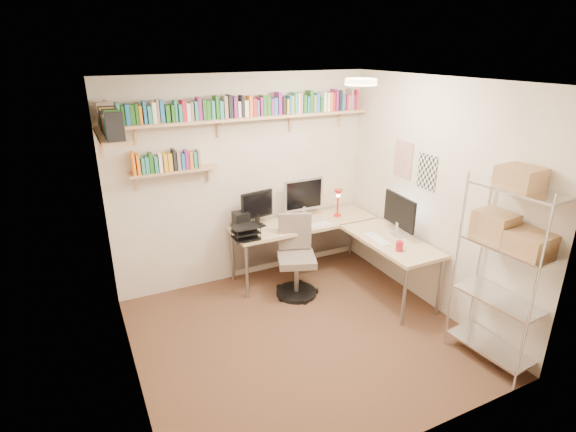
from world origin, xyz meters
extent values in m
plane|color=#4D3421|center=(0.00, 0.00, 0.00)|extent=(3.20, 3.20, 0.00)
cube|color=beige|center=(0.00, 1.50, 1.25)|extent=(3.20, 0.04, 2.50)
cube|color=beige|center=(-1.60, 0.00, 1.25)|extent=(0.04, 3.00, 2.50)
cube|color=beige|center=(1.60, 0.00, 1.25)|extent=(0.04, 3.00, 2.50)
cube|color=beige|center=(0.00, -1.50, 1.25)|extent=(3.20, 0.04, 2.50)
cube|color=white|center=(0.00, 0.00, 2.50)|extent=(3.20, 3.00, 0.04)
cube|color=silver|center=(1.59, 0.55, 1.55)|extent=(0.01, 0.30, 0.42)
cube|color=silver|center=(1.59, 0.15, 1.50)|extent=(0.01, 0.28, 0.38)
cylinder|color=#FFEAC6|center=(0.70, 0.20, 2.46)|extent=(0.30, 0.30, 0.06)
cube|color=tan|center=(0.00, 1.38, 2.02)|extent=(3.05, 0.25, 0.03)
cube|color=tan|center=(-1.48, 0.95, 2.02)|extent=(0.25, 1.00, 0.03)
cube|color=tan|center=(-0.85, 1.40, 1.50)|extent=(0.95, 0.20, 0.02)
cube|color=tan|center=(-1.20, 1.44, 1.95)|extent=(0.03, 0.20, 0.20)
cube|color=tan|center=(-0.30, 1.44, 1.95)|extent=(0.03, 0.20, 0.20)
cube|color=tan|center=(0.60, 1.44, 1.95)|extent=(0.03, 0.20, 0.20)
cube|color=tan|center=(1.30, 1.44, 1.95)|extent=(0.03, 0.20, 0.20)
cube|color=gray|center=(-1.46, 1.38, 2.16)|extent=(0.03, 0.12, 0.25)
cube|color=#7E2170|center=(-1.43, 1.38, 2.15)|extent=(0.03, 0.13, 0.23)
cube|color=gold|center=(-1.39, 1.38, 2.13)|extent=(0.02, 0.14, 0.19)
cube|color=teal|center=(-1.35, 1.38, 2.15)|extent=(0.04, 0.13, 0.22)
cube|color=#246120|center=(-1.31, 1.38, 2.13)|extent=(0.03, 0.12, 0.19)
cube|color=#216BAD|center=(-1.27, 1.38, 2.14)|extent=(0.04, 0.14, 0.20)
cube|color=#246120|center=(-1.22, 1.38, 2.13)|extent=(0.04, 0.13, 0.20)
cube|color=#246120|center=(-1.18, 1.38, 2.14)|extent=(0.03, 0.11, 0.20)
cube|color=orange|center=(-1.14, 1.38, 2.12)|extent=(0.03, 0.12, 0.18)
cube|color=#216BAD|center=(-1.10, 1.38, 2.15)|extent=(0.03, 0.14, 0.22)
cube|color=teal|center=(-1.06, 1.38, 2.12)|extent=(0.04, 0.14, 0.17)
cube|color=white|center=(-1.01, 1.38, 2.14)|extent=(0.04, 0.13, 0.21)
cube|color=gray|center=(-0.97, 1.38, 2.15)|extent=(0.02, 0.12, 0.23)
cube|color=#216BAD|center=(-0.93, 1.38, 2.15)|extent=(0.04, 0.12, 0.22)
cube|color=#246120|center=(-0.87, 1.38, 2.12)|extent=(0.04, 0.13, 0.17)
cube|color=#246120|center=(-0.82, 1.38, 2.12)|extent=(0.03, 0.15, 0.17)
cube|color=teal|center=(-0.79, 1.38, 2.14)|extent=(0.02, 0.12, 0.21)
cube|color=teal|center=(-0.75, 1.38, 2.12)|extent=(0.03, 0.14, 0.17)
cube|color=red|center=(-0.71, 1.38, 2.14)|extent=(0.04, 0.14, 0.21)
cube|color=white|center=(-0.66, 1.38, 2.12)|extent=(0.04, 0.13, 0.18)
cube|color=gray|center=(-0.62, 1.38, 2.13)|extent=(0.03, 0.12, 0.19)
cube|color=teal|center=(-0.58, 1.38, 2.13)|extent=(0.03, 0.14, 0.20)
cube|color=#7E2170|center=(-0.54, 1.38, 2.15)|extent=(0.04, 0.14, 0.23)
cube|color=#246120|center=(-0.49, 1.38, 2.14)|extent=(0.04, 0.15, 0.21)
cube|color=#246120|center=(-0.45, 1.38, 2.13)|extent=(0.04, 0.15, 0.19)
cube|color=teal|center=(-0.39, 1.38, 2.13)|extent=(0.03, 0.14, 0.19)
cube|color=#246120|center=(-0.35, 1.38, 2.16)|extent=(0.03, 0.13, 0.24)
cube|color=teal|center=(-0.30, 1.38, 2.13)|extent=(0.04, 0.13, 0.19)
cube|color=gray|center=(-0.25, 1.38, 2.15)|extent=(0.04, 0.12, 0.23)
cube|color=black|center=(-0.20, 1.38, 2.16)|extent=(0.04, 0.14, 0.24)
cube|color=#7E2170|center=(-0.14, 1.38, 2.15)|extent=(0.04, 0.14, 0.23)
cube|color=white|center=(-0.10, 1.38, 2.12)|extent=(0.03, 0.14, 0.17)
cube|color=black|center=(-0.05, 1.38, 2.15)|extent=(0.03, 0.12, 0.23)
cube|color=white|center=(-0.01, 1.38, 2.12)|extent=(0.04, 0.13, 0.18)
cube|color=orange|center=(0.04, 1.38, 2.15)|extent=(0.04, 0.15, 0.22)
cube|color=red|center=(0.09, 1.38, 2.13)|extent=(0.04, 0.12, 0.20)
cube|color=teal|center=(0.13, 1.38, 2.12)|extent=(0.03, 0.11, 0.18)
cube|color=#7E2170|center=(0.16, 1.38, 2.14)|extent=(0.03, 0.15, 0.20)
cube|color=#246120|center=(0.20, 1.38, 2.15)|extent=(0.04, 0.15, 0.22)
cube|color=#246120|center=(0.25, 1.38, 2.14)|extent=(0.04, 0.15, 0.21)
cube|color=#7E2170|center=(0.30, 1.38, 2.13)|extent=(0.04, 0.14, 0.18)
cube|color=#216BAD|center=(0.34, 1.38, 2.13)|extent=(0.04, 0.12, 0.19)
cube|color=#7E2170|center=(0.39, 1.38, 2.16)|extent=(0.04, 0.13, 0.25)
cube|color=black|center=(0.45, 1.38, 2.13)|extent=(0.04, 0.13, 0.19)
cube|color=gold|center=(0.49, 1.38, 2.12)|extent=(0.03, 0.14, 0.17)
cube|color=#216BAD|center=(0.53, 1.38, 2.14)|extent=(0.03, 0.14, 0.20)
cube|color=gold|center=(0.56, 1.38, 2.14)|extent=(0.02, 0.11, 0.20)
cube|color=teal|center=(0.60, 1.38, 2.15)|extent=(0.04, 0.14, 0.23)
cube|color=white|center=(0.64, 1.38, 2.15)|extent=(0.02, 0.13, 0.23)
cube|color=gray|center=(0.67, 1.38, 2.15)|extent=(0.03, 0.13, 0.23)
cube|color=#246120|center=(0.71, 1.38, 2.14)|extent=(0.04, 0.14, 0.21)
cube|color=#216BAD|center=(0.76, 1.38, 2.13)|extent=(0.03, 0.15, 0.19)
cube|color=#246120|center=(0.81, 1.38, 2.16)|extent=(0.04, 0.12, 0.25)
cube|color=gray|center=(0.86, 1.38, 2.13)|extent=(0.03, 0.11, 0.20)
cube|color=#216BAD|center=(0.90, 1.38, 2.14)|extent=(0.04, 0.11, 0.22)
cube|color=#246120|center=(0.94, 1.38, 2.12)|extent=(0.02, 0.11, 0.18)
cube|color=white|center=(0.99, 1.38, 2.15)|extent=(0.04, 0.13, 0.22)
cube|color=white|center=(1.03, 1.38, 2.14)|extent=(0.03, 0.15, 0.22)
cube|color=orange|center=(1.07, 1.38, 2.14)|extent=(0.03, 0.15, 0.22)
cube|color=red|center=(1.11, 1.38, 2.14)|extent=(0.04, 0.12, 0.21)
cube|color=#7E2170|center=(1.15, 1.38, 2.16)|extent=(0.03, 0.15, 0.25)
cube|color=black|center=(1.20, 1.38, 2.15)|extent=(0.04, 0.14, 0.24)
cube|color=#216BAD|center=(1.25, 1.38, 2.14)|extent=(0.04, 0.12, 0.20)
cube|color=red|center=(1.30, 1.38, 2.13)|extent=(0.03, 0.14, 0.19)
cube|color=gray|center=(1.34, 1.38, 2.12)|extent=(0.04, 0.12, 0.17)
cube|color=gray|center=(1.38, 1.38, 2.16)|extent=(0.03, 0.12, 0.24)
cube|color=#7E2170|center=(1.41, 1.38, 2.12)|extent=(0.02, 0.12, 0.17)
cube|color=red|center=(1.44, 1.38, 2.15)|extent=(0.03, 0.13, 0.23)
cube|color=black|center=(-1.48, 0.52, 2.15)|extent=(0.14, 0.04, 0.24)
cube|color=#246120|center=(-1.48, 0.57, 2.16)|extent=(0.13, 0.04, 0.25)
cube|color=#7E2170|center=(-1.48, 0.62, 2.15)|extent=(0.13, 0.03, 0.23)
cube|color=teal|center=(-1.48, 0.67, 2.13)|extent=(0.15, 0.04, 0.18)
cube|color=orange|center=(-1.48, 0.71, 2.13)|extent=(0.13, 0.04, 0.18)
cube|color=white|center=(-1.48, 0.75, 2.13)|extent=(0.12, 0.03, 0.20)
cube|color=black|center=(-1.48, 0.80, 2.15)|extent=(0.14, 0.04, 0.23)
cube|color=teal|center=(-1.48, 0.85, 2.13)|extent=(0.12, 0.04, 0.19)
cube|color=orange|center=(-1.48, 0.90, 2.12)|extent=(0.14, 0.04, 0.17)
cube|color=black|center=(-1.48, 0.94, 2.14)|extent=(0.15, 0.03, 0.21)
cube|color=gray|center=(-1.48, 0.97, 2.14)|extent=(0.12, 0.03, 0.20)
cube|color=gray|center=(-1.48, 1.02, 2.12)|extent=(0.12, 0.04, 0.17)
cube|color=gold|center=(-1.48, 1.07, 2.14)|extent=(0.13, 0.03, 0.21)
cube|color=black|center=(-1.48, 1.11, 2.15)|extent=(0.15, 0.04, 0.22)
cube|color=#216BAD|center=(-1.48, 1.15, 2.12)|extent=(0.11, 0.04, 0.17)
cube|color=white|center=(-1.48, 1.20, 2.13)|extent=(0.15, 0.04, 0.18)
cube|color=gray|center=(-1.48, 1.25, 2.16)|extent=(0.14, 0.04, 0.24)
cube|color=white|center=(-1.48, 1.31, 2.15)|extent=(0.14, 0.04, 0.22)
cube|color=gray|center=(-1.48, 1.36, 2.13)|extent=(0.14, 0.04, 0.19)
cube|color=orange|center=(-1.27, 1.40, 1.63)|extent=(0.03, 0.14, 0.24)
cube|color=orange|center=(-1.22, 1.40, 1.62)|extent=(0.03, 0.14, 0.22)
cube|color=teal|center=(-1.17, 1.40, 1.60)|extent=(0.03, 0.14, 0.17)
cube|color=teal|center=(-1.13, 1.40, 1.60)|extent=(0.04, 0.13, 0.18)
cube|color=#246120|center=(-1.09, 1.40, 1.62)|extent=(0.04, 0.12, 0.21)
cube|color=teal|center=(-1.04, 1.40, 1.60)|extent=(0.03, 0.14, 0.17)
cube|color=white|center=(-0.99, 1.40, 1.61)|extent=(0.04, 0.12, 0.19)
cube|color=gold|center=(-0.94, 1.40, 1.61)|extent=(0.04, 0.15, 0.19)
cube|color=gold|center=(-0.89, 1.40, 1.61)|extent=(0.04, 0.13, 0.19)
cube|color=black|center=(-0.84, 1.40, 1.63)|extent=(0.03, 0.14, 0.23)
cube|color=gray|center=(-0.80, 1.40, 1.61)|extent=(0.04, 0.12, 0.20)
cube|color=#216BAD|center=(-0.75, 1.40, 1.60)|extent=(0.03, 0.12, 0.17)
cube|color=#7E2170|center=(-0.71, 1.40, 1.61)|extent=(0.04, 0.12, 0.20)
cube|color=orange|center=(-0.66, 1.40, 1.60)|extent=(0.04, 0.13, 0.18)
cube|color=teal|center=(-0.62, 1.40, 1.60)|extent=(0.04, 0.12, 0.18)
cube|color=gray|center=(-0.58, 1.40, 1.61)|extent=(0.03, 0.14, 0.19)
cube|color=beige|center=(0.65, 1.18, 0.70)|extent=(1.84, 0.58, 0.04)
cube|color=beige|center=(1.28, 0.28, 0.70)|extent=(0.58, 1.26, 0.04)
cylinder|color=gray|center=(-0.22, 0.94, 0.34)|extent=(0.04, 0.04, 0.68)
cylinder|color=gray|center=(-0.22, 1.42, 0.34)|extent=(0.04, 0.04, 0.68)
cylinder|color=gray|center=(1.52, 1.42, 0.34)|extent=(0.04, 0.04, 0.68)
cylinder|color=gray|center=(1.04, -0.30, 0.34)|extent=(0.04, 0.04, 0.68)
cylinder|color=gray|center=(1.52, -0.30, 0.34)|extent=(0.04, 0.04, 0.68)
cube|color=gray|center=(0.65, 1.43, 0.39)|extent=(1.75, 0.02, 0.53)
cube|color=silver|center=(0.70, 1.30, 1.04)|extent=(0.53, 0.03, 0.41)
cube|color=black|center=(0.70, 1.28, 1.04)|extent=(0.48, 0.00, 0.35)
cube|color=black|center=(0.07, 1.30, 1.00)|extent=(0.43, 0.03, 0.33)
cube|color=black|center=(1.42, 0.33, 1.02)|extent=(0.03, 0.56, 0.37)
cube|color=silver|center=(1.40, 0.33, 1.02)|extent=(0.00, 0.51, 0.32)
cube|color=white|center=(0.70, 1.01, 0.72)|extent=(0.41, 0.13, 0.01)
cube|color=white|center=(1.13, 0.33, 0.72)|extent=(0.13, 0.39, 0.01)
cylinder|color=red|center=(1.13, 1.18, 0.73)|extent=(0.10, 0.10, 0.02)
cylinder|color=red|center=(1.13, 1.18, 0.87)|extent=(0.02, 0.02, 0.27)
cone|color=red|center=(1.13, 1.18, 1.03)|extent=(0.12, 0.12, 0.09)
sphere|color=#FFBF72|center=(1.13, 1.18, 1.00)|extent=(0.05, 0.05, 0.05)
cube|color=black|center=(-0.15, 1.26, 0.83)|extent=(0.17, 0.17, 0.23)
cube|color=black|center=(-0.19, 1.01, 0.81)|extent=(0.29, 0.23, 0.19)
cylinder|color=#B21728|center=(1.16, -0.01, 0.77)|extent=(0.08, 0.08, 0.11)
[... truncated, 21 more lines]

